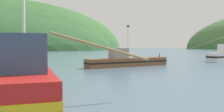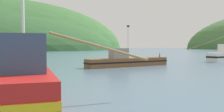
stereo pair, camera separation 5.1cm
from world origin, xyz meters
name	(u,v)px [view 1 (the left image)]	position (x,y,z in m)	size (l,w,h in m)	color
fishing_boat_brown	(127,61)	(-2.22, 35.30, 0.64)	(10.05, 7.72, 4.89)	brown
fishing_boat_red	(24,83)	(-6.73, 15.56, 0.96)	(10.46, 8.00, 5.36)	red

